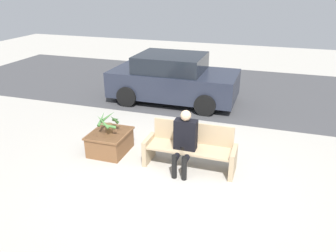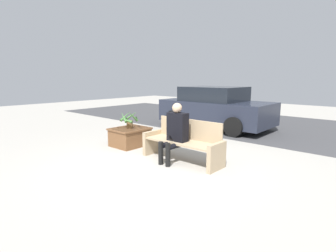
# 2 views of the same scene
# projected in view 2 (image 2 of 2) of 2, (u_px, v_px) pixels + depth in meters

# --- Properties ---
(ground_plane) EXTENTS (30.00, 30.00, 0.00)m
(ground_plane) POSITION_uv_depth(u_px,v_px,m) (158.00, 165.00, 5.39)
(ground_plane) COLOR #ADA89E
(road_surface) EXTENTS (20.00, 6.00, 0.01)m
(road_surface) POSITION_uv_depth(u_px,v_px,m) (269.00, 126.00, 9.78)
(road_surface) COLOR #424244
(road_surface) RESTS_ON ground_plane
(bench) EXTENTS (1.83, 0.57, 0.88)m
(bench) POSITION_uv_depth(u_px,v_px,m) (183.00, 142.00, 5.61)
(bench) COLOR tan
(bench) RESTS_ON ground_plane
(person_seated) EXTENTS (0.44, 0.58, 1.25)m
(person_seated) POSITION_uv_depth(u_px,v_px,m) (175.00, 130.00, 5.48)
(person_seated) COLOR black
(person_seated) RESTS_ON ground_plane
(planter_box) EXTENTS (0.79, 0.92, 0.47)m
(planter_box) POSITION_uv_depth(u_px,v_px,m) (130.00, 136.00, 6.86)
(planter_box) COLOR brown
(planter_box) RESTS_ON ground_plane
(potted_plant) EXTENTS (0.53, 0.55, 0.48)m
(potted_plant) POSITION_uv_depth(u_px,v_px,m) (129.00, 119.00, 6.77)
(potted_plant) COLOR brown
(potted_plant) RESTS_ON planter_box
(parked_car) EXTENTS (3.84, 1.98, 1.45)m
(parked_car) POSITION_uv_depth(u_px,v_px,m) (215.00, 108.00, 9.26)
(parked_car) COLOR #232838
(parked_car) RESTS_ON ground_plane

